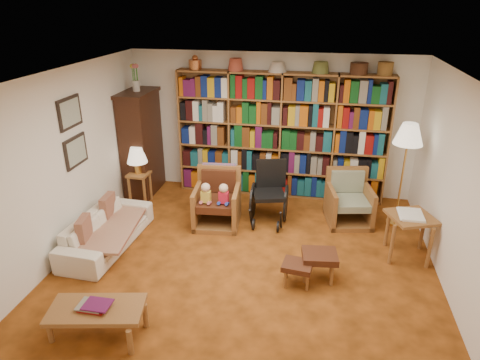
% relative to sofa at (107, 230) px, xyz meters
% --- Properties ---
extents(floor, '(5.00, 5.00, 0.00)m').
position_rel_sofa_xyz_m(floor, '(2.05, -0.08, -0.25)').
color(floor, '#AB561A').
rests_on(floor, ground).
extents(ceiling, '(5.00, 5.00, 0.00)m').
position_rel_sofa_xyz_m(ceiling, '(2.05, -0.08, 2.25)').
color(ceiling, white).
rests_on(ceiling, wall_back).
extents(wall_back, '(5.00, 0.00, 5.00)m').
position_rel_sofa_xyz_m(wall_back, '(2.05, 2.42, 1.00)').
color(wall_back, white).
rests_on(wall_back, floor).
extents(wall_front, '(5.00, 0.00, 5.00)m').
position_rel_sofa_xyz_m(wall_front, '(2.05, -2.58, 1.00)').
color(wall_front, white).
rests_on(wall_front, floor).
extents(wall_left, '(0.00, 5.00, 5.00)m').
position_rel_sofa_xyz_m(wall_left, '(-0.45, -0.08, 1.00)').
color(wall_left, white).
rests_on(wall_left, floor).
extents(wall_right, '(0.00, 5.00, 5.00)m').
position_rel_sofa_xyz_m(wall_right, '(4.55, -0.08, 1.00)').
color(wall_right, white).
rests_on(wall_right, floor).
extents(bookshelf, '(3.60, 0.30, 2.42)m').
position_rel_sofa_xyz_m(bookshelf, '(2.25, 2.25, 0.92)').
color(bookshelf, '#995A2F').
rests_on(bookshelf, floor).
extents(curio_cabinet, '(0.50, 0.95, 2.40)m').
position_rel_sofa_xyz_m(curio_cabinet, '(-0.20, 1.92, 0.71)').
color(curio_cabinet, '#351A0E').
rests_on(curio_cabinet, floor).
extents(framed_pictures, '(0.03, 0.52, 0.97)m').
position_rel_sofa_xyz_m(framed_pictures, '(-0.43, 0.22, 1.38)').
color(framed_pictures, black).
rests_on(framed_pictures, wall_left).
extents(sofa, '(1.73, 0.75, 0.50)m').
position_rel_sofa_xyz_m(sofa, '(0.00, 0.00, 0.00)').
color(sofa, '#F0E3CB').
rests_on(sofa, floor).
extents(sofa_throw, '(0.86, 1.41, 0.04)m').
position_rel_sofa_xyz_m(sofa_throw, '(0.05, 0.00, 0.05)').
color(sofa_throw, beige).
rests_on(sofa_throw, sofa).
extents(cushion_left, '(0.13, 0.36, 0.35)m').
position_rel_sofa_xyz_m(cushion_left, '(-0.13, 0.35, 0.20)').
color(cushion_left, maroon).
rests_on(cushion_left, sofa).
extents(cushion_right, '(0.17, 0.36, 0.34)m').
position_rel_sofa_xyz_m(cushion_right, '(-0.13, -0.35, 0.20)').
color(cushion_right, maroon).
rests_on(cushion_right, sofa).
extents(side_table_lamp, '(0.37, 0.37, 0.54)m').
position_rel_sofa_xyz_m(side_table_lamp, '(-0.10, 1.45, 0.14)').
color(side_table_lamp, '#995A2F').
rests_on(side_table_lamp, floor).
extents(table_lamp, '(0.35, 0.35, 0.47)m').
position_rel_sofa_xyz_m(table_lamp, '(-0.10, 1.45, 0.62)').
color(table_lamp, gold).
rests_on(table_lamp, side_table_lamp).
extents(armchair_leather, '(0.76, 0.80, 0.89)m').
position_rel_sofa_xyz_m(armchair_leather, '(1.41, 1.02, 0.12)').
color(armchair_leather, '#995A2F').
rests_on(armchair_leather, floor).
extents(armchair_sage, '(0.80, 0.81, 0.83)m').
position_rel_sofa_xyz_m(armchair_sage, '(3.45, 1.46, 0.07)').
color(armchair_sage, '#995A2F').
rests_on(armchair_sage, floor).
extents(wheelchair, '(0.58, 0.78, 0.98)m').
position_rel_sofa_xyz_m(wheelchair, '(2.19, 1.25, 0.20)').
color(wheelchair, black).
rests_on(wheelchair, floor).
extents(floor_lamp, '(0.44, 0.44, 1.64)m').
position_rel_sofa_xyz_m(floor_lamp, '(4.20, 1.48, 1.17)').
color(floor_lamp, gold).
rests_on(floor_lamp, floor).
extents(side_table_papers, '(0.71, 0.71, 0.66)m').
position_rel_sofa_xyz_m(side_table_papers, '(4.20, 0.51, 0.28)').
color(side_table_papers, '#995A2F').
rests_on(side_table_papers, floor).
extents(footstool_a, '(0.40, 0.35, 0.31)m').
position_rel_sofa_xyz_m(footstool_a, '(2.75, -0.41, 0.00)').
color(footstool_a, '#461F12').
rests_on(footstool_a, floor).
extents(footstool_b, '(0.48, 0.42, 0.37)m').
position_rel_sofa_xyz_m(footstool_b, '(3.02, -0.23, 0.05)').
color(footstool_b, '#461F12').
rests_on(footstool_b, floor).
extents(coffee_table, '(1.06, 0.67, 0.40)m').
position_rel_sofa_xyz_m(coffee_table, '(0.74, -1.67, 0.06)').
color(coffee_table, '#995A2F').
rests_on(coffee_table, floor).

